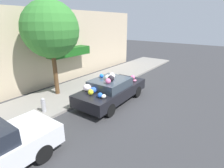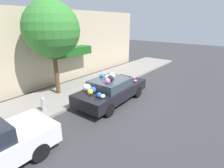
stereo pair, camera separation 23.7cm
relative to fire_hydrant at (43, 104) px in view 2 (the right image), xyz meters
The scene contains 6 objects.
ground_plane 3.51m from the fire_hydrant, 30.67° to the right, with size 60.00×60.00×0.00m, color #38383A.
sidewalk_curb 3.16m from the fire_hydrant, 17.22° to the left, with size 24.00×3.20×0.12m.
building_facade 4.79m from the fire_hydrant, 45.97° to the left, with size 18.00×1.20×4.89m.
street_tree 3.92m from the fire_hydrant, 37.12° to the left, with size 2.97×2.97×5.08m.
fire_hydrant is the anchor object (origin of this frame).
art_car 3.42m from the fire_hydrant, 30.73° to the right, with size 4.41×1.95×1.64m.
Camera 2 is at (-6.80, -5.31, 4.10)m, focal length 28.00 mm.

